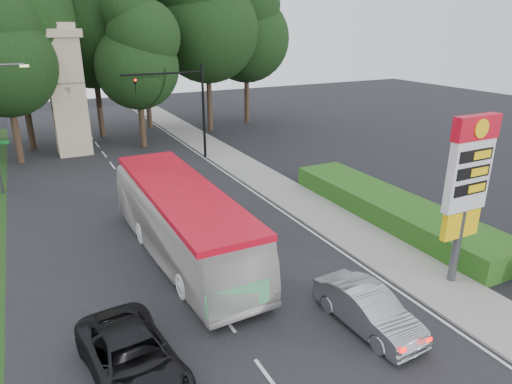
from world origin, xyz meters
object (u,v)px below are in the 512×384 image
traffic_signal_mast (186,99)px  transit_bus (182,223)px  sedan_silver (368,309)px  monument (67,90)px  gas_station_pylon (468,179)px  suv_charcoal (132,358)px

traffic_signal_mast → transit_bus: size_ratio=0.60×
traffic_signal_mast → sedan_silver: bearing=-93.7°
sedan_silver → monument: bearing=99.1°
gas_station_pylon → transit_bus: (-8.98, 7.05, -2.79)m
traffic_signal_mast → transit_bus: bearing=-110.1°
traffic_signal_mast → monument: 9.76m
gas_station_pylon → transit_bus: bearing=141.9°
monument → sedan_silver: 29.72m
monument → traffic_signal_mast: bearing=-38.0°
traffic_signal_mast → suv_charcoal: bearing=-113.2°
gas_station_pylon → suv_charcoal: gas_station_pylon is taller
traffic_signal_mast → sedan_silver: traffic_signal_mast is taller
traffic_signal_mast → suv_charcoal: 23.76m
sedan_silver → gas_station_pylon: bearing=5.1°
gas_station_pylon → traffic_signal_mast: size_ratio=0.95×
transit_bus → traffic_signal_mast: bearing=67.3°
sedan_silver → suv_charcoal: sedan_silver is taller
transit_bus → sedan_silver: transit_bus is taller
gas_station_pylon → transit_bus: size_ratio=0.57×
gas_station_pylon → traffic_signal_mast: 22.29m
monument → transit_bus: size_ratio=0.84×
transit_bus → sedan_silver: size_ratio=2.74×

